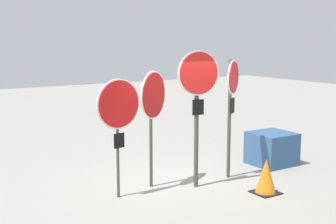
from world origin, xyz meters
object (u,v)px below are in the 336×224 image
stop_sign_0 (119,110)px  stop_sign_3 (232,94)px  traffic_cone_0 (266,176)px  stop_sign_2 (198,92)px  stop_sign_1 (153,102)px  storage_crate (272,148)px

stop_sign_0 → stop_sign_3: bearing=-10.8°
stop_sign_3 → traffic_cone_0: 1.86m
stop_sign_2 → stop_sign_3: size_ratio=1.08×
stop_sign_3 → traffic_cone_0: size_ratio=3.71×
stop_sign_1 → stop_sign_2: 0.89m
stop_sign_0 → stop_sign_3: size_ratio=0.89×
stop_sign_1 → traffic_cone_0: 2.59m
stop_sign_3 → traffic_cone_0: (-0.09, -1.15, -1.45)m
stop_sign_1 → stop_sign_3: 1.74m
stop_sign_0 → traffic_cone_0: size_ratio=3.30×
stop_sign_0 → stop_sign_2: 1.61m
stop_sign_2 → traffic_cone_0: (0.90, -0.99, -1.57)m
stop_sign_2 → stop_sign_3: 1.01m
stop_sign_0 → storage_crate: stop_sign_0 is taller
traffic_cone_0 → storage_crate: storage_crate is taller
stop_sign_2 → traffic_cone_0: bearing=-38.5°
stop_sign_1 → storage_crate: 3.46m
stop_sign_1 → stop_sign_2: bearing=-65.4°
stop_sign_1 → stop_sign_3: size_ratio=0.93×
storage_crate → stop_sign_1: bearing=179.2°
stop_sign_2 → storage_crate: size_ratio=2.90×
stop_sign_0 → stop_sign_3: (2.56, -0.11, 0.14)m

